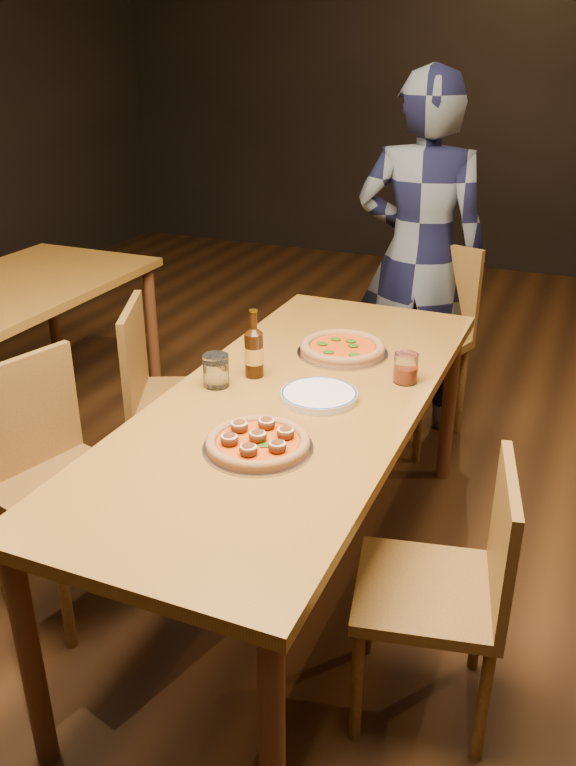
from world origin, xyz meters
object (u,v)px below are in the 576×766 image
at_px(chair_main_nw, 67,486).
at_px(chair_main_sw, 185,399).
at_px(diner, 420,258).
at_px(plate_stack, 319,396).
at_px(chair_end, 409,343).
at_px(pizza_margherita, 343,348).
at_px(table_main, 294,416).
at_px(pizza_meatball, 258,442).
at_px(water_glass, 216,371).
at_px(chair_main_e, 427,589).
at_px(amber_glass, 406,368).
at_px(beer_bottle, 254,353).

height_order(chair_main_nw, chair_main_sw, chair_main_nw).
bearing_deg(diner, plate_stack, 86.15).
bearing_deg(chair_end, pizza_margherita, -75.47).
bearing_deg(table_main, chair_main_nw, -152.25).
xyz_separation_m(pizza_meatball, water_glass, (-0.31, 0.33, 0.03)).
bearing_deg(chair_main_nw, chair_main_e, -75.15).
relative_size(table_main, diner, 1.16).
bearing_deg(table_main, chair_end, 86.83).
xyz_separation_m(chair_main_nw, water_glass, (0.40, 0.33, 0.36)).
height_order(table_main, pizza_margherita, pizza_margherita).
bearing_deg(amber_glass, plate_stack, -132.80).
distance_m(water_glass, diner, 1.50).
xyz_separation_m(table_main, plate_stack, (0.08, 0.02, 0.08)).
relative_size(chair_main_sw, amber_glass, 8.80).
height_order(table_main, amber_glass, amber_glass).
xyz_separation_m(chair_end, plate_stack, (0.01, -1.25, 0.27)).
xyz_separation_m(pizza_meatball, plate_stack, (0.04, 0.37, -0.01)).
height_order(chair_main_nw, pizza_margherita, chair_main_nw).
height_order(chair_main_nw, chair_end, chair_end).
bearing_deg(water_glass, pizza_meatball, -47.06).
bearing_deg(plate_stack, beer_bottle, 162.68).
xyz_separation_m(chair_main_e, diner, (-0.50, 1.79, 0.44)).
bearing_deg(plate_stack, amber_glass, 47.20).
bearing_deg(amber_glass, chair_end, 102.82).
xyz_separation_m(pizza_meatball, pizza_margherita, (-0.01, 0.76, -0.00)).
bearing_deg(chair_main_e, water_glass, -123.91).
bearing_deg(chair_main_sw, table_main, -144.79).
relative_size(chair_main_nw, amber_glass, 8.83).
xyz_separation_m(chair_main_e, water_glass, (-0.82, 0.33, 0.39)).
xyz_separation_m(chair_main_e, beer_bottle, (-0.74, 0.45, 0.41)).
xyz_separation_m(table_main, diner, (0.05, 1.44, 0.18)).
height_order(chair_end, diner, diner).
distance_m(chair_main_sw, beer_bottle, 0.66).
relative_size(beer_bottle, water_glass, 2.14).
bearing_deg(plate_stack, pizza_meatball, -96.82).
xyz_separation_m(chair_end, amber_glass, (0.23, -1.01, 0.31)).
distance_m(pizza_meatball, beer_bottle, 0.51).
bearing_deg(diner, chair_end, 91.51).
height_order(chair_main_sw, chair_main_e, chair_main_sw).
bearing_deg(diner, table_main, 82.95).
distance_m(chair_end, amber_glass, 1.08).
xyz_separation_m(chair_main_e, amber_glass, (-0.25, 0.61, 0.38)).
xyz_separation_m(chair_main_e, pizza_meatball, (-0.51, 0.00, 0.35)).
relative_size(pizza_margherita, beer_bottle, 1.44).
bearing_deg(pizza_margherita, diner, 88.51).
distance_m(pizza_meatball, plate_stack, 0.37).
height_order(table_main, beer_bottle, beer_bottle).
xyz_separation_m(beer_bottle, amber_glass, (0.49, 0.15, -0.03)).
distance_m(chair_main_nw, pizza_meatball, 0.78).
bearing_deg(plate_stack, table_main, -168.45).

